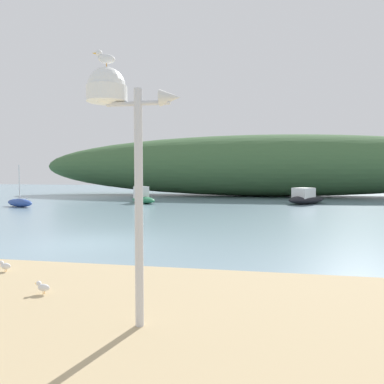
{
  "coord_description": "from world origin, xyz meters",
  "views": [
    {
      "loc": [
        5.64,
        -11.59,
        2.38
      ],
      "look_at": [
        2.29,
        6.35,
        1.45
      ],
      "focal_mm": 33.92,
      "sensor_mm": 36.0,
      "label": 1
    }
  ],
  "objects_px": {
    "mast_structure": "(116,110)",
    "motorboat_near_shore": "(143,197)",
    "motorboat_outer_mooring": "(306,198)",
    "seagull_upper_strand": "(5,265)",
    "seagull_on_radar": "(105,58)",
    "sailboat_mid_channel": "(20,203)",
    "seagull_by_mast": "(43,287)"
  },
  "relations": [
    {
      "from": "motorboat_outer_mooring",
      "to": "seagull_by_mast",
      "type": "height_order",
      "value": "motorboat_outer_mooring"
    },
    {
      "from": "seagull_by_mast",
      "to": "seagull_upper_strand",
      "type": "bearing_deg",
      "value": 144.77
    },
    {
      "from": "seagull_by_mast",
      "to": "seagull_upper_strand",
      "type": "distance_m",
      "value": 2.11
    },
    {
      "from": "seagull_upper_strand",
      "to": "mast_structure",
      "type": "bearing_deg",
      "value": -31.73
    },
    {
      "from": "mast_structure",
      "to": "motorboat_near_shore",
      "type": "relative_size",
      "value": 1.21
    },
    {
      "from": "seagull_on_radar",
      "to": "motorboat_outer_mooring",
      "type": "bearing_deg",
      "value": 76.9
    },
    {
      "from": "seagull_on_radar",
      "to": "motorboat_outer_mooring",
      "type": "distance_m",
      "value": 25.52
    },
    {
      "from": "seagull_on_radar",
      "to": "seagull_upper_strand",
      "type": "height_order",
      "value": "seagull_on_radar"
    },
    {
      "from": "motorboat_outer_mooring",
      "to": "motorboat_near_shore",
      "type": "height_order",
      "value": "motorboat_near_shore"
    },
    {
      "from": "mast_structure",
      "to": "seagull_upper_strand",
      "type": "xyz_separation_m",
      "value": [
        -3.57,
        2.21,
        -2.94
      ]
    },
    {
      "from": "motorboat_near_shore",
      "to": "seagull_by_mast",
      "type": "xyz_separation_m",
      "value": [
        5.41,
        -22.01,
        -0.13
      ]
    },
    {
      "from": "mast_structure",
      "to": "motorboat_outer_mooring",
      "type": "height_order",
      "value": "mast_structure"
    },
    {
      "from": "seagull_on_radar",
      "to": "sailboat_mid_channel",
      "type": "bearing_deg",
      "value": 128.83
    },
    {
      "from": "sailboat_mid_channel",
      "to": "seagull_upper_strand",
      "type": "distance_m",
      "value": 19.65
    },
    {
      "from": "seagull_on_radar",
      "to": "sailboat_mid_channel",
      "type": "distance_m",
      "value": 23.77
    },
    {
      "from": "sailboat_mid_channel",
      "to": "seagull_upper_strand",
      "type": "xyz_separation_m",
      "value": [
        11.3,
        -16.07,
        0.03
      ]
    },
    {
      "from": "mast_structure",
      "to": "seagull_upper_strand",
      "type": "height_order",
      "value": "mast_structure"
    },
    {
      "from": "motorboat_outer_mooring",
      "to": "motorboat_near_shore",
      "type": "relative_size",
      "value": 1.36
    },
    {
      "from": "mast_structure",
      "to": "sailboat_mid_channel",
      "type": "xyz_separation_m",
      "value": [
        -14.87,
        18.28,
        -2.97
      ]
    },
    {
      "from": "sailboat_mid_channel",
      "to": "motorboat_outer_mooring",
      "type": "distance_m",
      "value": 21.41
    },
    {
      "from": "motorboat_outer_mooring",
      "to": "seagull_upper_strand",
      "type": "bearing_deg",
      "value": -112.21
    },
    {
      "from": "mast_structure",
      "to": "seagull_upper_strand",
      "type": "bearing_deg",
      "value": 148.27
    },
    {
      "from": "motorboat_near_shore",
      "to": "seagull_upper_strand",
      "type": "distance_m",
      "value": 21.12
    },
    {
      "from": "seagull_by_mast",
      "to": "seagull_on_radar",
      "type": "bearing_deg",
      "value": -30.48
    },
    {
      "from": "seagull_by_mast",
      "to": "seagull_upper_strand",
      "type": "xyz_separation_m",
      "value": [
        -1.72,
        1.21,
        0.0
      ]
    },
    {
      "from": "mast_structure",
      "to": "seagull_on_radar",
      "type": "relative_size",
      "value": 11.8
    },
    {
      "from": "motorboat_outer_mooring",
      "to": "seagull_upper_strand",
      "type": "xyz_separation_m",
      "value": [
        -9.15,
        -22.4,
        -0.14
      ]
    },
    {
      "from": "sailboat_mid_channel",
      "to": "motorboat_near_shore",
      "type": "xyz_separation_m",
      "value": [
        7.61,
        4.72,
        0.16
      ]
    },
    {
      "from": "seagull_by_mast",
      "to": "motorboat_near_shore",
      "type": "bearing_deg",
      "value": 103.81
    },
    {
      "from": "motorboat_outer_mooring",
      "to": "seagull_upper_strand",
      "type": "distance_m",
      "value": 24.2
    },
    {
      "from": "sailboat_mid_channel",
      "to": "motorboat_near_shore",
      "type": "relative_size",
      "value": 0.99
    },
    {
      "from": "mast_structure",
      "to": "seagull_by_mast",
      "type": "bearing_deg",
      "value": 151.79
    }
  ]
}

